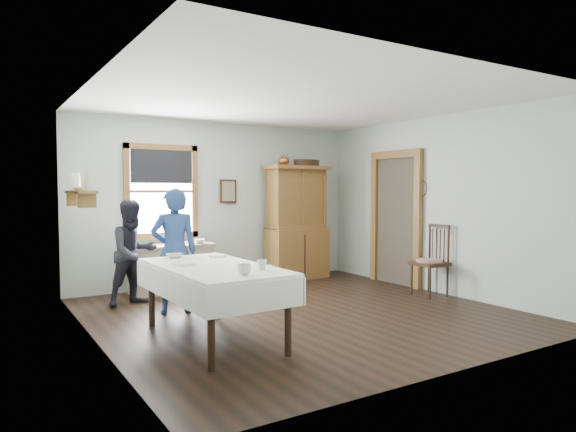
{
  "coord_description": "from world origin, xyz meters",
  "views": [
    {
      "loc": [
        -3.57,
        -5.45,
        1.59
      ],
      "look_at": [
        -0.0,
        0.3,
        1.23
      ],
      "focal_mm": 32.0,
      "sensor_mm": 36.0,
      "label": 1
    }
  ],
  "objects_px": {
    "china_hutch": "(297,222)",
    "woman_blue": "(174,256)",
    "figure_dark": "(133,256)",
    "pail": "(268,277)",
    "work_counter": "(172,268)",
    "wicker_basket": "(278,276)",
    "dining_table": "(213,303)",
    "spindle_chair": "(430,260)"
  },
  "relations": [
    {
      "from": "dining_table",
      "to": "wicker_basket",
      "type": "xyz_separation_m",
      "value": [
        2.28,
        2.5,
        -0.28
      ]
    },
    {
      "from": "spindle_chair",
      "to": "figure_dark",
      "type": "bearing_deg",
      "value": 158.37
    },
    {
      "from": "woman_blue",
      "to": "work_counter",
      "type": "bearing_deg",
      "value": -94.02
    },
    {
      "from": "china_hutch",
      "to": "woman_blue",
      "type": "distance_m",
      "value": 3.04
    },
    {
      "from": "pail",
      "to": "figure_dark",
      "type": "height_order",
      "value": "figure_dark"
    },
    {
      "from": "work_counter",
      "to": "woman_blue",
      "type": "bearing_deg",
      "value": -111.4
    },
    {
      "from": "work_counter",
      "to": "dining_table",
      "type": "relative_size",
      "value": 0.65
    },
    {
      "from": "pail",
      "to": "figure_dark",
      "type": "bearing_deg",
      "value": -174.07
    },
    {
      "from": "work_counter",
      "to": "pail",
      "type": "bearing_deg",
      "value": -16.53
    },
    {
      "from": "spindle_chair",
      "to": "woman_blue",
      "type": "bearing_deg",
      "value": 167.51
    },
    {
      "from": "china_hutch",
      "to": "spindle_chair",
      "type": "xyz_separation_m",
      "value": [
        0.87,
        -2.29,
        -0.46
      ]
    },
    {
      "from": "dining_table",
      "to": "woman_blue",
      "type": "bearing_deg",
      "value": 88.0
    },
    {
      "from": "dining_table",
      "to": "spindle_chair",
      "type": "height_order",
      "value": "spindle_chair"
    },
    {
      "from": "spindle_chair",
      "to": "pail",
      "type": "relative_size",
      "value": 3.76
    },
    {
      "from": "work_counter",
      "to": "pail",
      "type": "xyz_separation_m",
      "value": [
        1.51,
        -0.34,
        -0.22
      ]
    },
    {
      "from": "china_hutch",
      "to": "pail",
      "type": "height_order",
      "value": "china_hutch"
    },
    {
      "from": "pail",
      "to": "woman_blue",
      "type": "height_order",
      "value": "woman_blue"
    },
    {
      "from": "spindle_chair",
      "to": "wicker_basket",
      "type": "relative_size",
      "value": 2.87
    },
    {
      "from": "dining_table",
      "to": "woman_blue",
      "type": "relative_size",
      "value": 1.33
    },
    {
      "from": "work_counter",
      "to": "pail",
      "type": "distance_m",
      "value": 1.56
    },
    {
      "from": "work_counter",
      "to": "figure_dark",
      "type": "relative_size",
      "value": 0.96
    },
    {
      "from": "figure_dark",
      "to": "china_hutch",
      "type": "bearing_deg",
      "value": -4.58
    },
    {
      "from": "china_hutch",
      "to": "dining_table",
      "type": "distance_m",
      "value": 3.89
    },
    {
      "from": "work_counter",
      "to": "wicker_basket",
      "type": "bearing_deg",
      "value": -9.61
    },
    {
      "from": "china_hutch",
      "to": "spindle_chair",
      "type": "relative_size",
      "value": 1.87
    },
    {
      "from": "work_counter",
      "to": "wicker_basket",
      "type": "height_order",
      "value": "work_counter"
    },
    {
      "from": "spindle_chair",
      "to": "wicker_basket",
      "type": "distance_m",
      "value": 2.56
    },
    {
      "from": "china_hutch",
      "to": "woman_blue",
      "type": "relative_size",
      "value": 1.35
    },
    {
      "from": "china_hutch",
      "to": "dining_table",
      "type": "height_order",
      "value": "china_hutch"
    },
    {
      "from": "dining_table",
      "to": "pail",
      "type": "height_order",
      "value": "dining_table"
    },
    {
      "from": "china_hutch",
      "to": "woman_blue",
      "type": "xyz_separation_m",
      "value": [
        -2.72,
        -1.33,
        -0.26
      ]
    },
    {
      "from": "pail",
      "to": "figure_dark",
      "type": "xyz_separation_m",
      "value": [
        -2.25,
        -0.23,
        0.52
      ]
    },
    {
      "from": "work_counter",
      "to": "wicker_basket",
      "type": "distance_m",
      "value": 1.83
    },
    {
      "from": "work_counter",
      "to": "china_hutch",
      "type": "distance_m",
      "value": 2.38
    },
    {
      "from": "work_counter",
      "to": "china_hutch",
      "type": "bearing_deg",
      "value": -4.44
    },
    {
      "from": "figure_dark",
      "to": "pail",
      "type": "bearing_deg",
      "value": -8.91
    },
    {
      "from": "figure_dark",
      "to": "woman_blue",
      "type": "bearing_deg",
      "value": -83.39
    },
    {
      "from": "work_counter",
      "to": "wicker_basket",
      "type": "xyz_separation_m",
      "value": [
        1.8,
        -0.18,
        -0.26
      ]
    },
    {
      "from": "dining_table",
      "to": "china_hutch",
      "type": "bearing_deg",
      "value": 43.85
    },
    {
      "from": "woman_blue",
      "to": "figure_dark",
      "type": "bearing_deg",
      "value": -54.97
    },
    {
      "from": "work_counter",
      "to": "spindle_chair",
      "type": "distance_m",
      "value": 3.92
    },
    {
      "from": "china_hutch",
      "to": "spindle_chair",
      "type": "bearing_deg",
      "value": -71.29
    }
  ]
}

